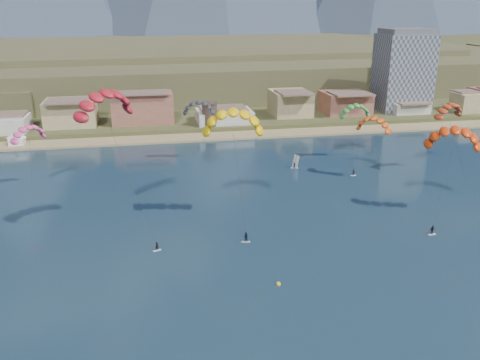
% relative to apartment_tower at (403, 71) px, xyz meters
% --- Properties ---
extents(ground, '(2400.00, 2400.00, 0.00)m').
position_rel_apartment_tower_xyz_m(ground, '(-85.00, -128.00, -17.82)').
color(ground, '#0D1E30').
rests_on(ground, ground).
extents(beach, '(2200.00, 12.00, 0.90)m').
position_rel_apartment_tower_xyz_m(beach, '(-85.00, -22.00, -17.57)').
color(beach, tan).
rests_on(beach, ground).
extents(land, '(2200.00, 900.00, 4.00)m').
position_rel_apartment_tower_xyz_m(land, '(-85.00, 432.00, -17.82)').
color(land, '#4E4D2A').
rests_on(land, ground).
extents(foothills, '(940.00, 210.00, 18.00)m').
position_rel_apartment_tower_xyz_m(foothills, '(-62.61, 104.47, -8.74)').
color(foothills, brown).
rests_on(foothills, ground).
extents(town, '(400.00, 24.00, 12.00)m').
position_rel_apartment_tower_xyz_m(town, '(-125.00, -6.00, -9.82)').
color(town, silver).
rests_on(town, ground).
extents(apartment_tower, '(20.00, 16.00, 32.00)m').
position_rel_apartment_tower_xyz_m(apartment_tower, '(0.00, 0.00, 0.00)').
color(apartment_tower, gray).
rests_on(apartment_tower, ground).
extents(watchtower, '(5.82, 5.82, 8.60)m').
position_rel_apartment_tower_xyz_m(watchtower, '(-80.00, -14.00, -11.45)').
color(watchtower, '#47382D').
rests_on(watchtower, ground).
extents(kitesurfer_red, '(15.14, 16.97, 30.25)m').
position_rel_apartment_tower_xyz_m(kitesurfer_red, '(-109.90, -93.12, 8.59)').
color(kitesurfer_red, silver).
rests_on(kitesurfer_red, ground).
extents(kitesurfer_yellow, '(13.43, 14.85, 25.32)m').
position_rel_apartment_tower_xyz_m(kitesurfer_yellow, '(-85.68, -92.41, 3.93)').
color(kitesurfer_yellow, silver).
rests_on(kitesurfer_yellow, ground).
extents(kitesurfer_orange, '(15.75, 15.06, 22.05)m').
position_rel_apartment_tower_xyz_m(kitesurfer_orange, '(-40.14, -97.19, -0.29)').
color(kitesurfer_orange, silver).
rests_on(kitesurfer_orange, ground).
extents(kitesurfer_green, '(10.87, 15.99, 19.88)m').
position_rel_apartment_tower_xyz_m(kitesurfer_green, '(-44.15, -56.46, -2.87)').
color(kitesurfer_green, silver).
rests_on(kitesurfer_green, ground).
extents(distant_kite_pink, '(9.00, 8.75, 17.92)m').
position_rel_apartment_tower_xyz_m(distant_kite_pink, '(-129.84, -65.34, -2.97)').
color(distant_kite_pink, '#262626').
rests_on(distant_kite_pink, ground).
extents(distant_kite_dark, '(9.64, 6.28, 19.32)m').
position_rel_apartment_tower_xyz_m(distant_kite_dark, '(-87.69, -49.39, -1.51)').
color(distant_kite_dark, '#262626').
rests_on(distant_kite_dark, ground).
extents(distant_kite_orange, '(9.25, 9.33, 18.07)m').
position_rel_apartment_tower_xyz_m(distant_kite_orange, '(-45.92, -72.17, -2.93)').
color(distant_kite_orange, '#262626').
rests_on(distant_kite_orange, ground).
extents(distant_kite_red, '(10.05, 7.37, 20.56)m').
position_rel_apartment_tower_xyz_m(distant_kite_red, '(-25.35, -72.16, -0.21)').
color(distant_kite_red, '#262626').
rests_on(distant_kite_red, ground).
extents(windsurfer, '(2.14, 2.36, 3.67)m').
position_rel_apartment_tower_xyz_m(windsurfer, '(-62.70, -60.76, -16.65)').
color(windsurfer, silver).
rests_on(windsurfer, ground).
extents(buoy, '(0.78, 0.78, 0.78)m').
position_rel_apartment_tower_xyz_m(buoy, '(-83.26, -119.56, -17.69)').
color(buoy, gold).
rests_on(buoy, ground).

